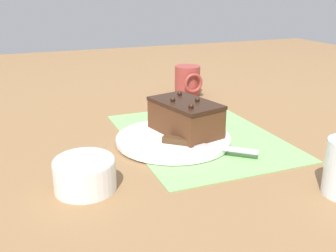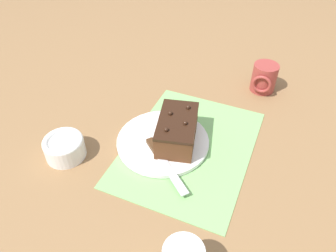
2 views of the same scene
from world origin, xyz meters
name	(u,v)px [view 1 (image 1 of 2)]	position (x,y,z in m)	size (l,w,h in m)	color
ground_plane	(199,136)	(0.00, 0.00, 0.00)	(3.00, 3.00, 0.00)	olive
placemat_woven	(199,136)	(0.00, 0.00, 0.00)	(0.46, 0.34, 0.00)	#7AB266
cake_plate	(173,139)	(0.02, -0.07, 0.01)	(0.26, 0.26, 0.01)	white
chocolate_cake	(185,117)	(0.00, -0.04, 0.05)	(0.19, 0.14, 0.09)	#512D19
serving_knife	(193,143)	(0.08, -0.06, 0.02)	(0.15, 0.17, 0.01)	#472D19
small_bowl	(85,173)	(0.16, -0.30, 0.03)	(0.11, 0.11, 0.06)	white
coffee_mug	(188,81)	(-0.36, 0.13, 0.05)	(0.09, 0.08, 0.10)	#993833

